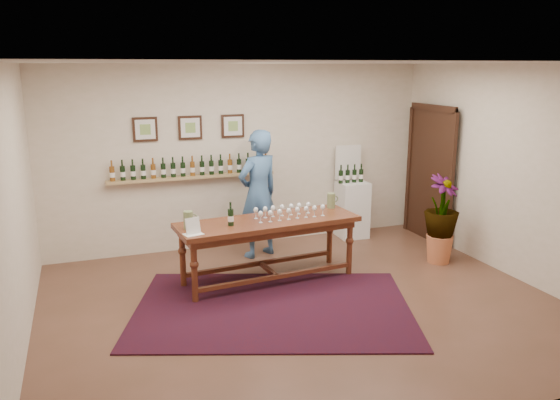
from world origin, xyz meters
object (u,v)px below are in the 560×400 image
object	(u,v)px
tasting_table	(268,229)
display_pedestal	(352,209)
potted_plant	(441,219)
person	(258,194)

from	to	relation	value
tasting_table	display_pedestal	size ratio (longest dim) A/B	2.62
display_pedestal	potted_plant	distance (m)	1.67
tasting_table	potted_plant	distance (m)	2.55
display_pedestal	potted_plant	bearing A→B (deg)	-68.35
tasting_table	display_pedestal	bearing A→B (deg)	30.57
tasting_table	person	xyz separation A→B (m)	(0.19, 0.99, 0.23)
potted_plant	person	world-z (taller)	person
tasting_table	person	bearing A→B (deg)	74.57
tasting_table	person	distance (m)	1.03
tasting_table	person	world-z (taller)	person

